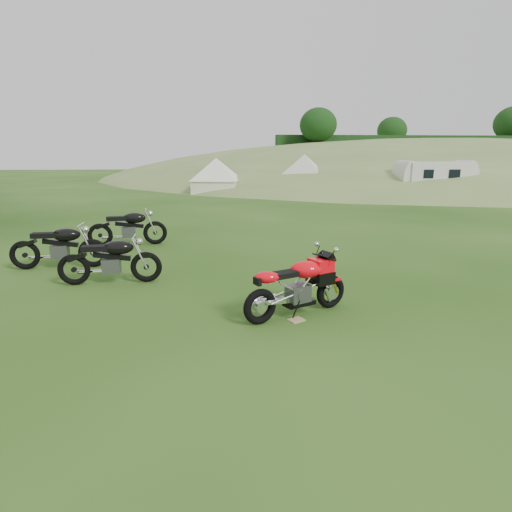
{
  "coord_description": "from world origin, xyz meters",
  "views": [
    {
      "loc": [
        -0.82,
        -6.22,
        2.62
      ],
      "look_at": [
        -0.15,
        0.4,
        0.98
      ],
      "focal_mm": 30.0,
      "sensor_mm": 36.0,
      "label": 1
    }
  ],
  "objects_px": {
    "sport_motorcycle": "(297,282)",
    "tent_left": "(216,174)",
    "vintage_moto_d": "(128,227)",
    "caravan": "(434,180)",
    "tent_mid": "(304,173)",
    "plywood_board": "(296,320)",
    "vintage_moto_a": "(58,245)",
    "vintage_moto_b": "(110,259)"
  },
  "relations": [
    {
      "from": "vintage_moto_b",
      "to": "tent_mid",
      "type": "height_order",
      "value": "tent_mid"
    },
    {
      "from": "tent_left",
      "to": "caravan",
      "type": "distance_m",
      "value": 13.0
    },
    {
      "from": "sport_motorcycle",
      "to": "vintage_moto_a",
      "type": "height_order",
      "value": "sport_motorcycle"
    },
    {
      "from": "vintage_moto_a",
      "to": "plywood_board",
      "type": "bearing_deg",
      "value": -39.42
    },
    {
      "from": "sport_motorcycle",
      "to": "vintage_moto_a",
      "type": "relative_size",
      "value": 0.91
    },
    {
      "from": "caravan",
      "to": "plywood_board",
      "type": "bearing_deg",
      "value": -123.73
    },
    {
      "from": "vintage_moto_a",
      "to": "vintage_moto_d",
      "type": "relative_size",
      "value": 0.99
    },
    {
      "from": "vintage_moto_b",
      "to": "caravan",
      "type": "distance_m",
      "value": 21.09
    },
    {
      "from": "tent_mid",
      "to": "caravan",
      "type": "relative_size",
      "value": 0.66
    },
    {
      "from": "sport_motorcycle",
      "to": "plywood_board",
      "type": "xyz_separation_m",
      "value": [
        -0.05,
        -0.23,
        -0.56
      ]
    },
    {
      "from": "sport_motorcycle",
      "to": "tent_left",
      "type": "bearing_deg",
      "value": 67.86
    },
    {
      "from": "caravan",
      "to": "vintage_moto_d",
      "type": "bearing_deg",
      "value": -143.25
    },
    {
      "from": "tent_mid",
      "to": "plywood_board",
      "type": "bearing_deg",
      "value": -78.26
    },
    {
      "from": "vintage_moto_d",
      "to": "tent_left",
      "type": "distance_m",
      "value": 15.74
    },
    {
      "from": "plywood_board",
      "to": "tent_mid",
      "type": "distance_m",
      "value": 21.92
    },
    {
      "from": "tent_left",
      "to": "vintage_moto_a",
      "type": "bearing_deg",
      "value": -90.11
    },
    {
      "from": "vintage_moto_a",
      "to": "caravan",
      "type": "distance_m",
      "value": 21.24
    },
    {
      "from": "caravan",
      "to": "tent_left",
      "type": "bearing_deg",
      "value": 161.38
    },
    {
      "from": "vintage_moto_b",
      "to": "tent_left",
      "type": "height_order",
      "value": "tent_left"
    },
    {
      "from": "vintage_moto_a",
      "to": "caravan",
      "type": "xyz_separation_m",
      "value": [
        16.16,
        13.77,
        0.49
      ]
    },
    {
      "from": "sport_motorcycle",
      "to": "caravan",
      "type": "bearing_deg",
      "value": 31.66
    },
    {
      "from": "tent_mid",
      "to": "caravan",
      "type": "height_order",
      "value": "tent_mid"
    },
    {
      "from": "vintage_moto_b",
      "to": "caravan",
      "type": "xyz_separation_m",
      "value": [
        14.73,
        15.09,
        0.52
      ]
    },
    {
      "from": "sport_motorcycle",
      "to": "plywood_board",
      "type": "relative_size",
      "value": 7.93
    },
    {
      "from": "sport_motorcycle",
      "to": "tent_left",
      "type": "distance_m",
      "value": 21.23
    },
    {
      "from": "vintage_moto_a",
      "to": "tent_mid",
      "type": "height_order",
      "value": "tent_mid"
    },
    {
      "from": "vintage_moto_b",
      "to": "tent_mid",
      "type": "relative_size",
      "value": 0.68
    },
    {
      "from": "tent_mid",
      "to": "caravan",
      "type": "distance_m",
      "value": 7.8
    },
    {
      "from": "vintage_moto_d",
      "to": "caravan",
      "type": "xyz_separation_m",
      "value": [
        15.05,
        11.47,
        0.48
      ]
    },
    {
      "from": "plywood_board",
      "to": "vintage_moto_a",
      "type": "distance_m",
      "value": 6.03
    },
    {
      "from": "vintage_moto_a",
      "to": "vintage_moto_d",
      "type": "distance_m",
      "value": 2.56
    },
    {
      "from": "vintage_moto_d",
      "to": "tent_mid",
      "type": "xyz_separation_m",
      "value": [
        8.34,
        15.45,
        0.71
      ]
    },
    {
      "from": "vintage_moto_b",
      "to": "caravan",
      "type": "relative_size",
      "value": 0.45
    },
    {
      "from": "vintage_moto_d",
      "to": "vintage_moto_b",
      "type": "bearing_deg",
      "value": -94.63
    },
    {
      "from": "vintage_moto_d",
      "to": "tent_left",
      "type": "height_order",
      "value": "tent_left"
    },
    {
      "from": "vintage_moto_d",
      "to": "caravan",
      "type": "relative_size",
      "value": 0.47
    },
    {
      "from": "tent_left",
      "to": "caravan",
      "type": "xyz_separation_m",
      "value": [
        12.36,
        -4.03,
        -0.15
      ]
    },
    {
      "from": "vintage_moto_a",
      "to": "tent_mid",
      "type": "distance_m",
      "value": 20.12
    },
    {
      "from": "plywood_board",
      "to": "vintage_moto_a",
      "type": "bearing_deg",
      "value": 142.87
    },
    {
      "from": "tent_left",
      "to": "vintage_moto_b",
      "type": "bearing_deg",
      "value": -85.13
    },
    {
      "from": "vintage_moto_d",
      "to": "tent_mid",
      "type": "relative_size",
      "value": 0.72
    },
    {
      "from": "sport_motorcycle",
      "to": "tent_mid",
      "type": "xyz_separation_m",
      "value": [
        4.61,
        21.15,
        0.69
      ]
    }
  ]
}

